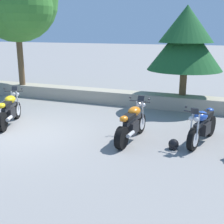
{
  "coord_description": "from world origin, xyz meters",
  "views": [
    {
      "loc": [
        5.67,
        -7.12,
        3.11
      ],
      "look_at": [
        2.43,
        1.2,
        0.65
      ],
      "focal_mm": 47.77,
      "sensor_mm": 36.0,
      "label": 1
    }
  ],
  "objects_px": {
    "motorcycle_orange_centre": "(132,124)",
    "pine_tree_mid_right": "(186,39)",
    "motorcycle_blue_far_right": "(202,126)",
    "motorcycle_yellow_near_left": "(9,111)",
    "leafy_tree_mid_left": "(17,1)",
    "rider_helmet": "(173,144)"
  },
  "relations": [
    {
      "from": "motorcycle_yellow_near_left",
      "to": "motorcycle_orange_centre",
      "type": "relative_size",
      "value": 0.96
    },
    {
      "from": "motorcycle_blue_far_right",
      "to": "pine_tree_mid_right",
      "type": "distance_m",
      "value": 4.57
    },
    {
      "from": "motorcycle_orange_centre",
      "to": "leafy_tree_mid_left",
      "type": "bearing_deg",
      "value": 150.46
    },
    {
      "from": "motorcycle_yellow_near_left",
      "to": "motorcycle_blue_far_right",
      "type": "bearing_deg",
      "value": 5.51
    },
    {
      "from": "motorcycle_orange_centre",
      "to": "pine_tree_mid_right",
      "type": "height_order",
      "value": "pine_tree_mid_right"
    },
    {
      "from": "motorcycle_yellow_near_left",
      "to": "motorcycle_orange_centre",
      "type": "height_order",
      "value": "same"
    },
    {
      "from": "motorcycle_orange_centre",
      "to": "motorcycle_blue_far_right",
      "type": "xyz_separation_m",
      "value": [
        1.91,
        0.52,
        0.0
      ]
    },
    {
      "from": "leafy_tree_mid_left",
      "to": "rider_helmet",
      "type": "bearing_deg",
      "value": -27.01
    },
    {
      "from": "motorcycle_orange_centre",
      "to": "rider_helmet",
      "type": "height_order",
      "value": "motorcycle_orange_centre"
    },
    {
      "from": "motorcycle_blue_far_right",
      "to": "pine_tree_mid_right",
      "type": "bearing_deg",
      "value": 106.44
    },
    {
      "from": "motorcycle_orange_centre",
      "to": "pine_tree_mid_right",
      "type": "xyz_separation_m",
      "value": [
        0.79,
        4.33,
        2.27
      ]
    },
    {
      "from": "motorcycle_yellow_near_left",
      "to": "rider_helmet",
      "type": "distance_m",
      "value": 5.6
    },
    {
      "from": "rider_helmet",
      "to": "leafy_tree_mid_left",
      "type": "bearing_deg",
      "value": 152.99
    },
    {
      "from": "motorcycle_yellow_near_left",
      "to": "pine_tree_mid_right",
      "type": "distance_m",
      "value": 7.12
    },
    {
      "from": "motorcycle_orange_centre",
      "to": "motorcycle_yellow_near_left",
      "type": "bearing_deg",
      "value": -178.95
    },
    {
      "from": "motorcycle_yellow_near_left",
      "to": "rider_helmet",
      "type": "relative_size",
      "value": 7.08
    },
    {
      "from": "motorcycle_orange_centre",
      "to": "pine_tree_mid_right",
      "type": "relative_size",
      "value": 0.59
    },
    {
      "from": "motorcycle_yellow_near_left",
      "to": "pine_tree_mid_right",
      "type": "bearing_deg",
      "value": 40.78
    },
    {
      "from": "motorcycle_yellow_near_left",
      "to": "pine_tree_mid_right",
      "type": "xyz_separation_m",
      "value": [
        5.11,
        4.41,
        2.27
      ]
    },
    {
      "from": "leafy_tree_mid_left",
      "to": "motorcycle_blue_far_right",
      "type": "bearing_deg",
      "value": -20.73
    },
    {
      "from": "motorcycle_blue_far_right",
      "to": "pine_tree_mid_right",
      "type": "height_order",
      "value": "pine_tree_mid_right"
    },
    {
      "from": "motorcycle_blue_far_right",
      "to": "rider_helmet",
      "type": "bearing_deg",
      "value": -129.45
    }
  ]
}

